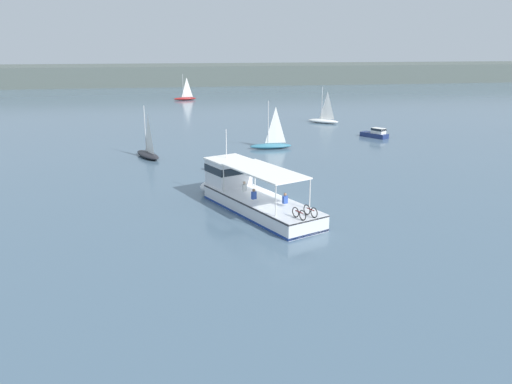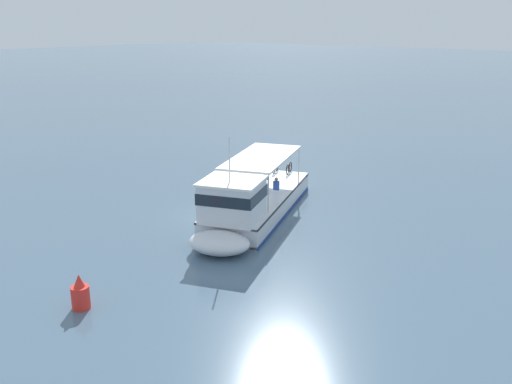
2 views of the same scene
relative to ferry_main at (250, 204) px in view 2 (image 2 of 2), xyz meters
The scene contains 3 objects.
ground_plane 2.00m from the ferry_main, 12.50° to the left, with size 400.00×400.00×0.00m, color slate.
ferry_main is the anchor object (origin of this frame).
channel_buoy 11.49m from the ferry_main, 97.35° to the left, with size 0.70×0.70×1.40m.
Camera 2 is at (-20.65, 21.13, 10.45)m, focal length 39.34 mm.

